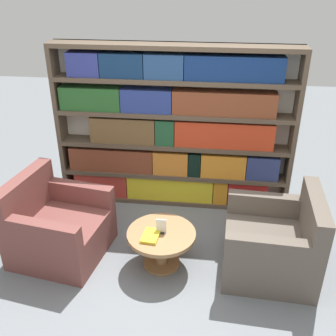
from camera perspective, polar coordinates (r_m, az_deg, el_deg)
name	(u,v)px	position (r m, az deg, el deg)	size (l,w,h in m)	color
ground_plane	(158,276)	(3.94, -1.50, -15.34)	(14.00, 14.00, 0.00)	slate
bookshelf	(173,131)	(4.62, 0.76, 5.37)	(2.76, 0.30, 1.93)	silver
armchair_left	(57,228)	(4.19, -15.75, -8.42)	(0.98, 0.98, 0.84)	brown
armchair_right	(274,245)	(3.96, 15.11, -10.76)	(0.89, 0.89, 0.84)	brown
coffee_table	(161,242)	(3.89, -0.96, -10.63)	(0.67, 0.67, 0.39)	olive
table_sign	(161,227)	(3.79, -0.99, -8.57)	(0.10, 0.06, 0.15)	black
stray_book	(151,236)	(3.76, -2.51, -9.81)	(0.17, 0.24, 0.03)	gold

